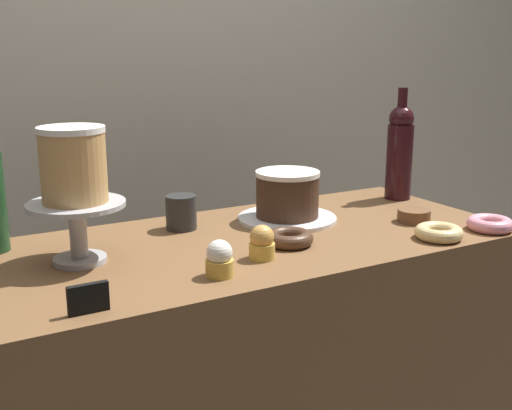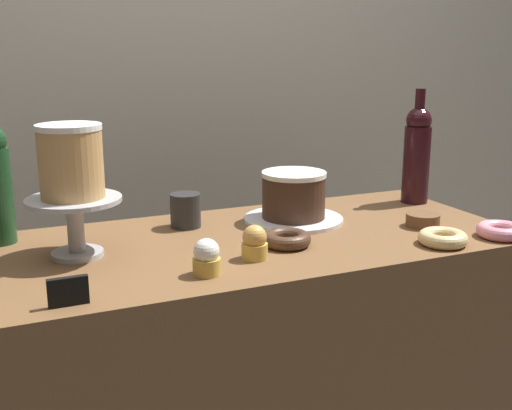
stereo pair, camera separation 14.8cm
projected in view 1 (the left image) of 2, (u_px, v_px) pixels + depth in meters
back_wall at (129, 56)px, 2.13m from camera, size 6.00×0.05×2.60m
display_counter at (256, 406)px, 1.61m from camera, size 1.25×0.58×0.89m
cake_stand_pedestal at (77, 222)px, 1.31m from camera, size 0.20×0.20×0.13m
white_layer_cake at (73, 165)px, 1.28m from camera, size 0.13×0.13×0.15m
silver_serving_platter at (287, 218)px, 1.65m from camera, size 0.26×0.26×0.01m
chocolate_round_cake at (287, 194)px, 1.64m from camera, size 0.17×0.17×0.12m
wine_bottle_dark_red at (400, 150)px, 1.85m from camera, size 0.08×0.08×0.33m
cupcake_caramel at (262, 243)px, 1.35m from camera, size 0.06×0.06×0.07m
cupcake_vanilla at (220, 259)px, 1.24m from camera, size 0.06×0.06×0.07m
donut_glazed at (439, 232)px, 1.49m from camera, size 0.11×0.11×0.03m
donut_chocolate at (289, 238)px, 1.44m from camera, size 0.11×0.11×0.03m
donut_pink at (490, 224)px, 1.56m from camera, size 0.11×0.11×0.03m
cookie_stack at (414, 216)px, 1.63m from camera, size 0.08×0.08×0.03m
price_sign_chalkboard at (88, 298)px, 1.07m from camera, size 0.07×0.01×0.05m
coffee_cup_ceramic at (181, 212)px, 1.56m from camera, size 0.08×0.08×0.08m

